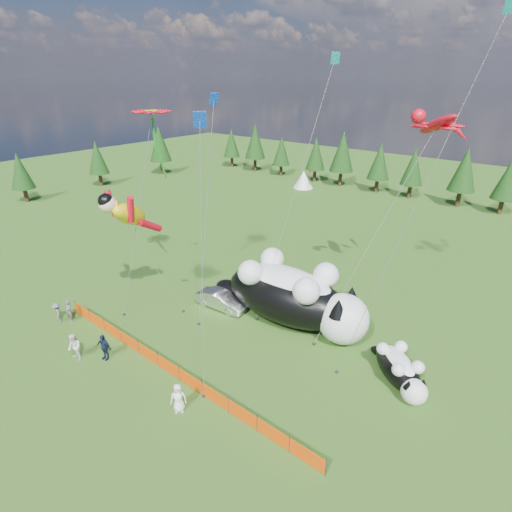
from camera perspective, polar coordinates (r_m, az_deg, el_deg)
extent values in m
plane|color=#163A0A|center=(27.71, -7.42, -13.12)|extent=(160.00, 160.00, 0.00)
cylinder|color=#262626|center=(33.95, -24.38, -6.59)|extent=(0.06, 0.06, 1.10)
cylinder|color=#262626|center=(32.35, -22.69, -7.84)|extent=(0.06, 0.06, 1.10)
cylinder|color=#262626|center=(30.81, -20.82, -9.22)|extent=(0.06, 0.06, 1.10)
cylinder|color=#262626|center=(29.31, -18.75, -10.72)|extent=(0.06, 0.06, 1.10)
cylinder|color=#262626|center=(27.89, -16.43, -12.37)|extent=(0.06, 0.06, 1.10)
cylinder|color=#262626|center=(26.53, -13.83, -14.16)|extent=(0.06, 0.06, 1.10)
cylinder|color=#262626|center=(25.26, -10.91, -16.11)|extent=(0.06, 0.06, 1.10)
cylinder|color=#262626|center=(24.09, -7.64, -18.21)|extent=(0.06, 0.06, 1.10)
cylinder|color=#262626|center=(23.04, -3.95, -20.44)|extent=(0.06, 0.06, 1.10)
cylinder|color=#262626|center=(22.12, 0.19, -22.79)|extent=(0.06, 0.06, 1.10)
cylinder|color=#262626|center=(21.34, 4.81, -25.19)|extent=(0.06, 0.06, 1.10)
cylinder|color=#262626|center=(20.73, 9.95, -27.60)|extent=(0.06, 0.06, 1.10)
cube|color=#E84704|center=(33.17, -23.54, -7.28)|extent=(2.00, 0.04, 0.90)
cube|color=#E84704|center=(31.60, -21.77, -8.59)|extent=(2.00, 0.04, 0.90)
cube|color=#E84704|center=(30.08, -19.80, -10.03)|extent=(2.00, 0.04, 0.90)
cube|color=#E84704|center=(28.62, -17.61, -11.61)|extent=(2.00, 0.04, 0.90)
cube|color=#E84704|center=(27.23, -15.15, -13.33)|extent=(2.00, 0.04, 0.90)
cube|color=#E84704|center=(25.92, -12.40, -15.20)|extent=(2.00, 0.04, 0.90)
cube|color=#E84704|center=(24.70, -9.31, -17.23)|extent=(2.00, 0.04, 0.90)
cube|color=#E84704|center=(23.59, -5.84, -19.40)|extent=(2.00, 0.04, 0.90)
cube|color=#E84704|center=(22.60, -1.94, -21.69)|extent=(2.00, 0.04, 0.90)
cube|color=#E84704|center=(21.75, 2.43, -24.07)|extent=(2.00, 0.04, 0.90)
cube|color=#E84704|center=(21.05, 7.31, -26.49)|extent=(2.00, 0.04, 0.90)
ellipsoid|color=black|center=(29.60, 4.28, -5.72)|extent=(10.07, 5.12, 3.94)
ellipsoid|color=white|center=(29.12, 4.34, -4.04)|extent=(7.60, 3.68, 2.41)
sphere|color=white|center=(27.97, 12.36, -8.75)|extent=(3.50, 3.50, 3.50)
sphere|color=pink|center=(27.55, 15.20, -9.65)|extent=(0.49, 0.49, 0.49)
ellipsoid|color=black|center=(32.86, -3.59, -4.84)|extent=(3.14, 1.69, 1.53)
cone|color=black|center=(26.41, 11.67, -7.25)|extent=(1.22, 1.22, 1.22)
cone|color=black|center=(28.10, 13.50, -5.37)|extent=(1.22, 1.22, 1.22)
sphere|color=white|center=(28.83, 9.96, -2.71)|extent=(1.84, 1.84, 1.84)
sphere|color=white|center=(26.58, 7.18, -4.99)|extent=(1.84, 1.84, 1.84)
sphere|color=white|center=(30.85, 2.34, -0.47)|extent=(1.84, 1.84, 1.84)
sphere|color=white|center=(28.75, -0.81, -2.39)|extent=(1.84, 1.84, 1.84)
ellipsoid|color=black|center=(26.19, 19.56, -14.81)|extent=(4.36, 4.16, 1.65)
ellipsoid|color=white|center=(25.95, 19.69, -14.10)|extent=(3.24, 3.08, 1.01)
sphere|color=white|center=(25.03, 21.66, -17.58)|extent=(1.46, 1.46, 1.46)
sphere|color=pink|center=(24.65, 22.41, -18.48)|extent=(0.20, 0.20, 0.20)
ellipsoid|color=black|center=(27.98, 17.29, -12.93)|extent=(1.39, 1.33, 0.64)
cone|color=black|center=(24.46, 20.96, -16.77)|extent=(0.51, 0.51, 0.51)
cone|color=black|center=(24.87, 22.78, -16.34)|extent=(0.51, 0.51, 0.51)
sphere|color=white|center=(25.35, 22.12, -14.52)|extent=(0.77, 0.77, 0.77)
sphere|color=white|center=(24.80, 19.68, -15.05)|extent=(0.77, 0.77, 0.77)
sphere|color=white|center=(26.62, 20.02, -12.09)|extent=(0.77, 0.77, 0.77)
sphere|color=white|center=(26.10, 17.69, -12.52)|extent=(0.77, 0.77, 0.77)
imported|color=silver|center=(31.62, -4.96, -6.29)|extent=(4.36, 1.89, 1.39)
imported|color=#5C5C61|center=(32.84, -25.16, -7.13)|extent=(0.66, 0.44, 1.78)
imported|color=white|center=(28.55, -24.50, -11.81)|extent=(0.97, 0.62, 1.91)
imported|color=#131B35|center=(27.95, -20.90, -12.05)|extent=(1.17, 0.79, 1.83)
imported|color=#5C5C61|center=(33.12, -26.49, -7.29)|extent=(1.18, 0.98, 1.63)
imported|color=white|center=(23.24, -11.05, -19.28)|extent=(1.02, 1.02, 1.78)
cylinder|color=#595959|center=(30.20, -13.82, -1.26)|extent=(0.03, 0.03, 8.44)
cube|color=#262626|center=(31.79, -10.34, -7.76)|extent=(0.15, 0.15, 0.16)
cylinder|color=#595959|center=(27.96, 16.62, 2.82)|extent=(0.03, 0.03, 16.72)
cube|color=#262626|center=(28.14, 8.27, -12.31)|extent=(0.15, 0.15, 0.16)
cylinder|color=#595959|center=(30.47, -16.63, 5.28)|extent=(0.03, 0.03, 15.01)
cube|color=#262626|center=(32.51, -18.34, -7.92)|extent=(0.15, 0.15, 0.16)
cube|color=#198A1F|center=(30.54, -14.17, 14.62)|extent=(0.20, 0.20, 4.47)
cylinder|color=#595959|center=(27.59, -7.19, 5.18)|extent=(0.03, 0.03, 15.53)
cube|color=#262626|center=(30.12, -8.18, -9.57)|extent=(0.15, 0.15, 0.16)
cylinder|color=#595959|center=(22.24, 20.83, 4.54)|extent=(0.03, 0.03, 20.19)
cube|color=#262626|center=(26.13, 11.47, -15.92)|extent=(0.15, 0.15, 0.16)
cylinder|color=#595959|center=(20.51, -7.71, -2.56)|extent=(0.03, 0.03, 14.88)
cube|color=#262626|center=(24.33, -7.45, -19.19)|extent=(0.15, 0.15, 0.16)
cylinder|color=#595959|center=(28.80, 5.42, 8.60)|extent=(0.03, 0.03, 19.00)
cube|color=#262626|center=(30.35, 0.10, -9.00)|extent=(0.15, 0.15, 0.16)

